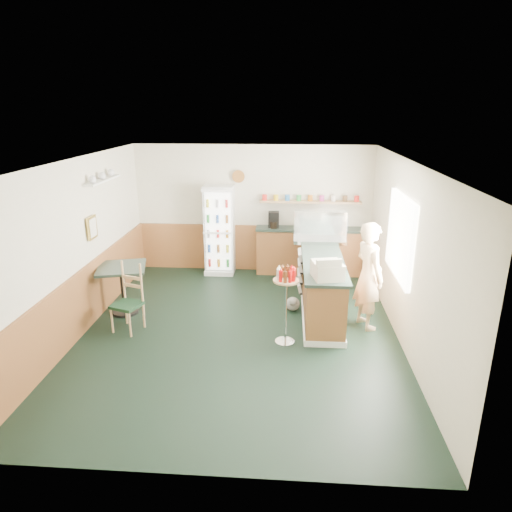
# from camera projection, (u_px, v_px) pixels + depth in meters

# --- Properties ---
(ground) EXTENTS (6.00, 6.00, 0.00)m
(ground) POSITION_uv_depth(u_px,v_px,m) (239.00, 332.00, 7.30)
(ground) COLOR black
(ground) RESTS_ON ground
(room_envelope) EXTENTS (5.04, 6.02, 2.72)m
(room_envelope) POSITION_uv_depth(u_px,v_px,m) (229.00, 228.00, 7.54)
(room_envelope) COLOR beige
(room_envelope) RESTS_ON ground
(service_counter) EXTENTS (0.68, 3.01, 1.01)m
(service_counter) POSITION_uv_depth(u_px,v_px,m) (320.00, 283.00, 8.09)
(service_counter) COLOR #975F30
(service_counter) RESTS_ON ground
(back_counter) EXTENTS (2.24, 0.42, 1.69)m
(back_counter) POSITION_uv_depth(u_px,v_px,m) (308.00, 249.00, 9.71)
(back_counter) COLOR #975F30
(back_counter) RESTS_ON ground
(drinks_fridge) EXTENTS (0.62, 0.53, 1.88)m
(drinks_fridge) POSITION_uv_depth(u_px,v_px,m) (219.00, 230.00, 9.65)
(drinks_fridge) COLOR white
(drinks_fridge) RESTS_ON ground
(display_case) EXTENTS (0.98, 0.51, 0.56)m
(display_case) POSITION_uv_depth(u_px,v_px,m) (320.00, 227.00, 8.52)
(display_case) COLOR silver
(display_case) RESTS_ON service_counter
(cash_register) EXTENTS (0.50, 0.52, 0.24)m
(cash_register) POSITION_uv_depth(u_px,v_px,m) (327.00, 270.00, 6.75)
(cash_register) COLOR beige
(cash_register) RESTS_ON service_counter
(shopkeeper) EXTENTS (0.61, 0.70, 1.75)m
(shopkeeper) POSITION_uv_depth(u_px,v_px,m) (369.00, 276.00, 7.24)
(shopkeeper) COLOR tan
(shopkeeper) RESTS_ON ground
(condiment_stand) EXTENTS (0.38, 0.38, 1.20)m
(condiment_stand) POSITION_uv_depth(u_px,v_px,m) (286.00, 292.00, 6.73)
(condiment_stand) COLOR silver
(condiment_stand) RESTS_ON ground
(newspaper_rack) EXTENTS (0.09, 0.48, 0.75)m
(newspaper_rack) POSITION_uv_depth(u_px,v_px,m) (300.00, 271.00, 8.25)
(newspaper_rack) COLOR black
(newspaper_rack) RESTS_ON ground
(cafe_table) EXTENTS (0.95, 0.95, 0.86)m
(cafe_table) POSITION_uv_depth(u_px,v_px,m) (123.00, 281.00, 7.79)
(cafe_table) COLOR black
(cafe_table) RESTS_ON ground
(cafe_chair) EXTENTS (0.52, 0.52, 1.10)m
(cafe_chair) POSITION_uv_depth(u_px,v_px,m) (128.00, 295.00, 7.27)
(cafe_chair) COLOR black
(cafe_chair) RESTS_ON ground
(dog_doorstop) EXTENTS (0.24, 0.32, 0.29)m
(dog_doorstop) POSITION_uv_depth(u_px,v_px,m) (293.00, 304.00, 8.02)
(dog_doorstop) COLOR gray
(dog_doorstop) RESTS_ON ground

